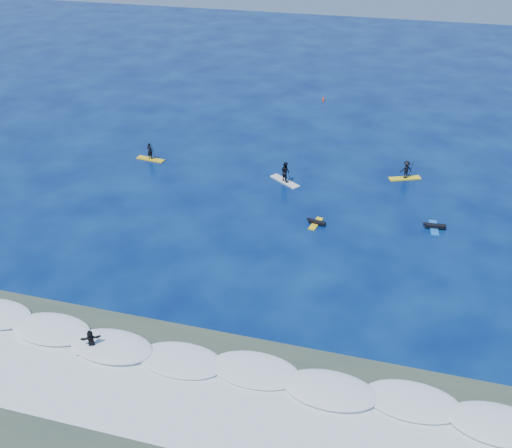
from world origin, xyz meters
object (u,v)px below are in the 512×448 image
(sup_paddler_right, at_px, (406,171))
(wave_surfer, at_px, (91,341))
(prone_paddler_near, at_px, (316,223))
(sup_paddler_center, at_px, (285,173))
(sup_paddler_left, at_px, (150,154))
(marker_buoy, at_px, (323,99))
(prone_paddler_far, at_px, (434,227))

(sup_paddler_right, height_order, wave_surfer, sup_paddler_right)
(prone_paddler_near, bearing_deg, sup_paddler_center, 42.90)
(sup_paddler_center, xyz_separation_m, prone_paddler_near, (3.75, -6.13, -0.66))
(sup_paddler_left, height_order, marker_buoy, sup_paddler_left)
(sup_paddler_right, bearing_deg, prone_paddler_far, -95.57)
(sup_paddler_center, bearing_deg, prone_paddler_far, 15.48)
(sup_paddler_right, distance_m, marker_buoy, 20.28)
(sup_paddler_right, xyz_separation_m, prone_paddler_far, (2.45, -7.68, -0.59))
(sup_paddler_center, height_order, prone_paddler_near, sup_paddler_center)
(sup_paddler_right, relative_size, wave_surfer, 1.53)
(sup_paddler_center, xyz_separation_m, marker_buoy, (-0.18, 20.90, -0.53))
(wave_surfer, xyz_separation_m, marker_buoy, (5.50, 43.36, -0.49))
(sup_paddler_right, xyz_separation_m, marker_buoy, (-9.98, 17.65, -0.48))
(sup_paddler_center, height_order, marker_buoy, sup_paddler_center)
(sup_paddler_left, relative_size, marker_buoy, 4.60)
(wave_surfer, bearing_deg, sup_paddler_right, 29.22)
(sup_paddler_center, distance_m, prone_paddler_far, 13.03)
(wave_surfer, distance_m, marker_buoy, 43.71)
(sup_paddler_right, bearing_deg, wave_surfer, -144.28)
(sup_paddler_left, xyz_separation_m, sup_paddler_right, (22.64, 2.14, 0.16))
(sup_paddler_left, xyz_separation_m, sup_paddler_center, (12.84, -1.10, 0.20))
(prone_paddler_near, bearing_deg, prone_paddler_far, -67.29)
(sup_paddler_center, distance_m, marker_buoy, 20.90)
(sup_paddler_right, bearing_deg, sup_paddler_left, 162.16)
(sup_paddler_left, height_order, prone_paddler_near, sup_paddler_left)
(sup_paddler_right, distance_m, prone_paddler_near, 11.17)
(sup_paddler_left, bearing_deg, prone_paddler_near, -16.47)
(sup_paddler_right, bearing_deg, marker_buoy, 96.23)
(prone_paddler_near, distance_m, marker_buoy, 27.31)
(prone_paddler_near, height_order, prone_paddler_far, prone_paddler_far)
(sup_paddler_center, distance_m, sup_paddler_right, 10.32)
(wave_surfer, bearing_deg, marker_buoy, 53.04)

